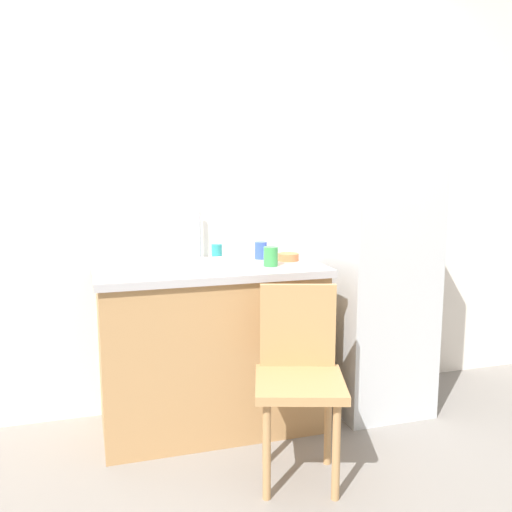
{
  "coord_description": "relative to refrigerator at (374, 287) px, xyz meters",
  "views": [
    {
      "loc": [
        -0.89,
        -2.28,
        1.45
      ],
      "look_at": [
        -0.01,
        0.6,
        0.96
      ],
      "focal_mm": 39.49,
      "sensor_mm": 36.0,
      "label": 1
    }
  ],
  "objects": [
    {
      "name": "cabinet_base",
      "position": [
        -1.0,
        0.01,
        -0.29
      ],
      "size": [
        1.18,
        0.6,
        0.87
      ],
      "primitive_type": "cube",
      "color": "tan",
      "rests_on": "ground_plane"
    },
    {
      "name": "back_wall",
      "position": [
        -0.74,
        0.36,
        0.62
      ],
      "size": [
        4.8,
        0.1,
        2.69
      ],
      "primitive_type": "cube",
      "color": "white",
      "rests_on": "ground_plane"
    },
    {
      "name": "terracotta_bowl",
      "position": [
        -0.53,
        0.04,
        0.2
      ],
      "size": [
        0.12,
        0.12,
        0.04
      ],
      "primitive_type": "cylinder",
      "color": "#C67042",
      "rests_on": "countertop"
    },
    {
      "name": "chair",
      "position": [
        -0.72,
        -0.62,
        -0.23
      ],
      "size": [
        0.5,
        0.5,
        0.89
      ],
      "rotation": [
        0.0,
        0.0,
        -0.31
      ],
      "color": "tan",
      "rests_on": "ground_plane"
    },
    {
      "name": "countertop",
      "position": [
        -1.0,
        0.01,
        0.16
      ],
      "size": [
        1.22,
        0.64,
        0.04
      ],
      "primitive_type": "cube",
      "color": "#B7B7BC",
      "rests_on": "cabinet_base"
    },
    {
      "name": "dish_tray",
      "position": [
        -0.97,
        -0.1,
        0.21
      ],
      "size": [
        0.28,
        0.2,
        0.05
      ],
      "primitive_type": "cube",
      "color": "white",
      "rests_on": "countertop"
    },
    {
      "name": "refrigerator",
      "position": [
        0.0,
        0.0,
        0.0
      ],
      "size": [
        0.53,
        0.61,
        1.45
      ],
      "primitive_type": "cube",
      "color": "silver",
      "rests_on": "ground_plane"
    },
    {
      "name": "cup_teal",
      "position": [
        -0.91,
        0.18,
        0.23
      ],
      "size": [
        0.06,
        0.06,
        0.09
      ],
      "primitive_type": "cylinder",
      "color": "teal",
      "rests_on": "countertop"
    },
    {
      "name": "cup_green",
      "position": [
        -0.68,
        -0.09,
        0.23
      ],
      "size": [
        0.08,
        0.08,
        0.1
      ],
      "primitive_type": "cylinder",
      "color": "green",
      "rests_on": "countertop"
    },
    {
      "name": "faucet",
      "position": [
        -1.0,
        0.26,
        0.32
      ],
      "size": [
        0.02,
        0.02,
        0.28
      ],
      "primitive_type": "cylinder",
      "color": "#B7B7BC",
      "rests_on": "countertop"
    },
    {
      "name": "cup_blue",
      "position": [
        -0.66,
        0.15,
        0.23
      ],
      "size": [
        0.07,
        0.07,
        0.1
      ],
      "primitive_type": "cylinder",
      "color": "blue",
      "rests_on": "countertop"
    },
    {
      "name": "ground_plane",
      "position": [
        -0.74,
        -0.64,
        -0.73
      ],
      "size": [
        8.0,
        8.0,
        0.0
      ],
      "primitive_type": "plane",
      "color": "gray"
    }
  ]
}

